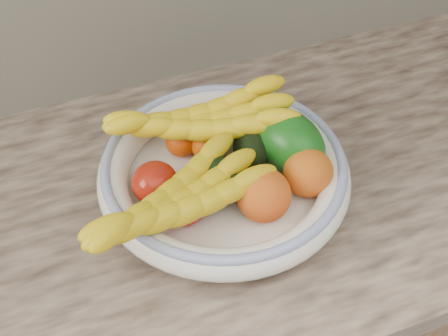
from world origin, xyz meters
TOP-DOWN VIEW (x-y plane):
  - kitchen_counter at (0.00, 1.69)m, footprint 2.44×0.66m
  - fruit_bowl at (0.00, 1.66)m, footprint 0.39×0.39m
  - clementine_back_left at (-0.04, 1.74)m, footprint 0.06×0.06m
  - clementine_back_right at (0.02, 1.75)m, footprint 0.05×0.05m
  - clementine_back_mid at (-0.01, 1.72)m, footprint 0.06×0.06m
  - clementine_extra at (-0.02, 1.76)m, footprint 0.05×0.05m
  - tomato_left at (-0.11, 1.67)m, footprint 0.08×0.08m
  - tomato_near_left at (-0.08, 1.61)m, footprint 0.09×0.09m
  - avocado_center at (-0.01, 1.64)m, footprint 0.11×0.12m
  - avocado_right at (0.06, 1.68)m, footprint 0.10×0.11m
  - green_mango at (0.11, 1.66)m, footprint 0.15×0.17m
  - peach_front at (0.03, 1.58)m, footprint 0.09×0.09m
  - peach_right at (0.11, 1.60)m, footprint 0.10×0.10m
  - banana_bunch_back at (-0.01, 1.74)m, footprint 0.33×0.16m
  - banana_bunch_front at (-0.10, 1.60)m, footprint 0.33×0.22m

SIDE VIEW (x-z plane):
  - kitchen_counter at x=0.00m, z-range -0.24..1.16m
  - fruit_bowl at x=0.00m, z-range 0.91..0.99m
  - clementine_back_left at x=-0.04m, z-range 0.93..0.98m
  - clementine_back_right at x=0.02m, z-range 0.93..0.98m
  - clementine_back_mid at x=-0.01m, z-range 0.93..0.98m
  - clementine_extra at x=-0.02m, z-range 0.93..0.98m
  - tomato_left at x=-0.11m, z-range 0.93..0.99m
  - tomato_near_left at x=-0.08m, z-range 0.93..0.99m
  - avocado_center at x=-0.01m, z-range 0.93..1.00m
  - avocado_right at x=0.06m, z-range 0.93..1.00m
  - peach_front at x=0.03m, z-range 0.93..1.01m
  - peach_right at x=0.11m, z-range 0.93..1.01m
  - green_mango at x=0.11m, z-range 0.92..1.04m
  - banana_bunch_front at x=-0.10m, z-range 0.94..1.02m
  - banana_bunch_back at x=-0.01m, z-range 0.94..1.03m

